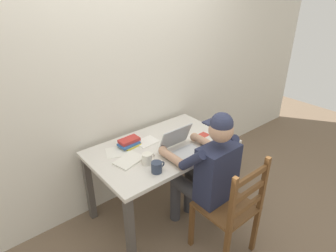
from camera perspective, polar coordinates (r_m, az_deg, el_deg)
The scene contains 14 objects.
ground_plane at distance 3.09m, azimuth -1.06°, elevation -16.15°, with size 8.00×8.00×0.00m, color brown.
back_wall at distance 2.78m, azimuth -7.65°, elevation 9.71°, with size 6.00×0.04×2.60m.
desk at distance 2.69m, azimuth -1.17°, elevation -5.89°, with size 1.32×0.81×0.75m.
seated_person at distance 2.43m, azimuth 7.84°, elevation -8.79°, with size 0.50×0.60×1.26m.
wooden_chair at distance 2.44m, azimuth 12.50°, elevation -15.97°, with size 0.42×0.42×0.96m.
laptop at distance 2.52m, azimuth 2.89°, elevation -4.37°, with size 0.33×0.32×0.22m.
computer_mouse at distance 2.66m, azimuth 7.51°, elevation -3.62°, with size 0.06×0.10×0.03m, color black.
coffee_mug_white at distance 2.38m, azimuth -4.19°, elevation -6.56°, with size 0.12×0.08×0.10m.
coffee_mug_dark at distance 2.28m, azimuth -2.26°, elevation -8.24°, with size 0.13×0.09×0.09m.
book_stack_main at distance 2.65m, azimuth -7.77°, elevation -3.32°, with size 0.21×0.15×0.07m.
paper_pile_near_laptop at distance 2.45m, azimuth -7.80°, elevation -6.86°, with size 0.25×0.16×0.02m, color silver.
paper_pile_back_corner at distance 2.71m, azimuth -4.26°, elevation -3.15°, with size 0.21×0.16×0.01m, color white.
paper_pile_side at distance 2.59m, azimuth -10.05°, elevation -5.12°, with size 0.21×0.18×0.00m, color silver.
landscape_photo_print at distance 2.84m, azimuth 6.94°, elevation -1.87°, with size 0.13×0.09×0.00m, color #C63D33.
Camera 1 is at (-1.40, -1.78, 2.10)m, focal length 30.39 mm.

